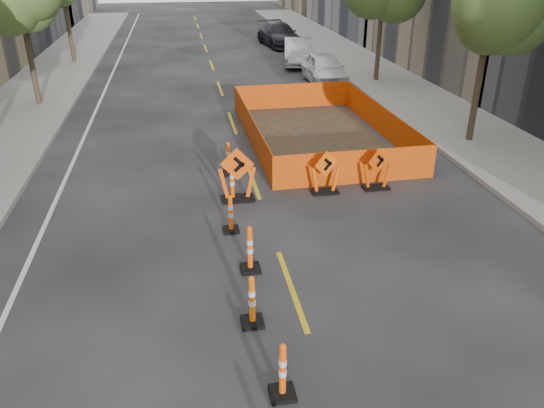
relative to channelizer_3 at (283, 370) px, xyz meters
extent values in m
cube|color=gray|center=(9.76, 10.91, -0.46)|extent=(4.00, 90.00, 0.15)
cylinder|color=#382B1E|center=(-7.64, 18.91, 1.04)|extent=(0.24, 0.24, 3.15)
sphere|color=#3D6D2E|center=(-7.64, 18.91, 4.02)|extent=(2.80, 2.80, 2.80)
cylinder|color=#382B1E|center=(-7.64, 28.91, 1.04)|extent=(0.24, 0.24, 3.15)
cylinder|color=#382B1E|center=(9.16, 10.91, 1.04)|extent=(0.24, 0.24, 3.15)
sphere|color=#3D6D2E|center=(9.16, 10.91, 4.02)|extent=(2.80, 2.80, 2.80)
cylinder|color=#382B1E|center=(9.16, 20.91, 1.04)|extent=(0.24, 0.24, 3.15)
imported|color=white|center=(6.32, 21.05, 0.25)|extent=(1.94, 4.63, 1.56)
imported|color=#ADADB3|center=(6.03, 26.26, 0.23)|extent=(2.45, 4.86, 1.53)
imported|color=black|center=(6.16, 33.16, 0.26)|extent=(2.88, 5.71, 1.59)
camera|label=1|loc=(-1.27, -6.28, 6.06)|focal=35.00mm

